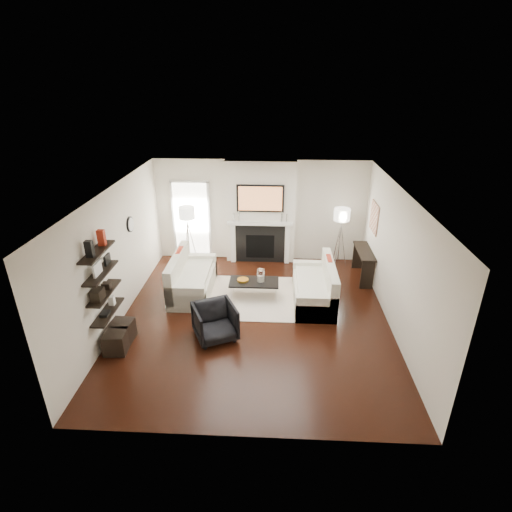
{
  "coord_description": "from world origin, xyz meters",
  "views": [
    {
      "loc": [
        0.39,
        -7.02,
        4.66
      ],
      "look_at": [
        0.0,
        0.6,
        1.15
      ],
      "focal_mm": 28.0,
      "sensor_mm": 36.0,
      "label": 1
    }
  ],
  "objects_px": {
    "armchair": "(215,320)",
    "ottoman_near": "(122,331)",
    "loveseat_right_base": "(313,293)",
    "loveseat_left_base": "(193,284)",
    "coffee_table": "(254,282)",
    "lamp_left_shade": "(187,213)",
    "lamp_right_shade": "(342,214)"
  },
  "relations": [
    {
      "from": "coffee_table",
      "to": "loveseat_left_base",
      "type": "bearing_deg",
      "value": 172.75
    },
    {
      "from": "loveseat_right_base",
      "to": "lamp_left_shade",
      "type": "bearing_deg",
      "value": 150.99
    },
    {
      "from": "coffee_table",
      "to": "loveseat_right_base",
      "type": "bearing_deg",
      "value": -3.96
    },
    {
      "from": "lamp_left_shade",
      "to": "ottoman_near",
      "type": "distance_m",
      "value": 3.62
    },
    {
      "from": "coffee_table",
      "to": "armchair",
      "type": "relative_size",
      "value": 1.43
    },
    {
      "from": "loveseat_right_base",
      "to": "lamp_right_shade",
      "type": "xyz_separation_m",
      "value": [
        0.78,
        1.79,
        1.24
      ]
    },
    {
      "from": "lamp_left_shade",
      "to": "ottoman_near",
      "type": "height_order",
      "value": "lamp_left_shade"
    },
    {
      "from": "coffee_table",
      "to": "armchair",
      "type": "bearing_deg",
      "value": -113.08
    },
    {
      "from": "loveseat_right_base",
      "to": "lamp_right_shade",
      "type": "bearing_deg",
      "value": 66.39
    },
    {
      "from": "loveseat_left_base",
      "to": "lamp_right_shade",
      "type": "distance_m",
      "value": 4.04
    },
    {
      "from": "loveseat_left_base",
      "to": "ottoman_near",
      "type": "height_order",
      "value": "loveseat_left_base"
    },
    {
      "from": "armchair",
      "to": "ottoman_near",
      "type": "bearing_deg",
      "value": 160.36
    },
    {
      "from": "loveseat_left_base",
      "to": "coffee_table",
      "type": "distance_m",
      "value": 1.45
    },
    {
      "from": "loveseat_left_base",
      "to": "lamp_right_shade",
      "type": "relative_size",
      "value": 4.5
    },
    {
      "from": "armchair",
      "to": "lamp_right_shade",
      "type": "xyz_separation_m",
      "value": [
        2.76,
        3.24,
        1.07
      ]
    },
    {
      "from": "coffee_table",
      "to": "ottoman_near",
      "type": "height_order",
      "value": "coffee_table"
    },
    {
      "from": "lamp_left_shade",
      "to": "armchair",
      "type": "bearing_deg",
      "value": -70.29
    },
    {
      "from": "lamp_right_shade",
      "to": "ottoman_near",
      "type": "relative_size",
      "value": 1.0
    },
    {
      "from": "loveseat_right_base",
      "to": "ottoman_near",
      "type": "xyz_separation_m",
      "value": [
        -3.74,
        -1.61,
        -0.01
      ]
    },
    {
      "from": "loveseat_right_base",
      "to": "ottoman_near",
      "type": "distance_m",
      "value": 4.07
    },
    {
      "from": "loveseat_right_base",
      "to": "loveseat_left_base",
      "type": "bearing_deg",
      "value": 174.33
    },
    {
      "from": "loveseat_left_base",
      "to": "loveseat_right_base",
      "type": "xyz_separation_m",
      "value": [
        2.75,
        -0.27,
        0.0
      ]
    },
    {
      "from": "loveseat_left_base",
      "to": "lamp_left_shade",
      "type": "bearing_deg",
      "value": 104.24
    },
    {
      "from": "loveseat_left_base",
      "to": "armchair",
      "type": "distance_m",
      "value": 1.89
    },
    {
      "from": "armchair",
      "to": "lamp_right_shade",
      "type": "relative_size",
      "value": 1.92
    },
    {
      "from": "loveseat_right_base",
      "to": "lamp_left_shade",
      "type": "xyz_separation_m",
      "value": [
        -3.12,
        1.73,
        1.24
      ]
    },
    {
      "from": "loveseat_right_base",
      "to": "coffee_table",
      "type": "xyz_separation_m",
      "value": [
        -1.32,
        0.09,
        0.19
      ]
    },
    {
      "from": "coffee_table",
      "to": "armchair",
      "type": "distance_m",
      "value": 1.67
    },
    {
      "from": "armchair",
      "to": "ottoman_near",
      "type": "distance_m",
      "value": 1.78
    },
    {
      "from": "armchair",
      "to": "lamp_left_shade",
      "type": "relative_size",
      "value": 1.92
    },
    {
      "from": "loveseat_left_base",
      "to": "ottoman_near",
      "type": "xyz_separation_m",
      "value": [
        -0.99,
        -1.89,
        -0.01
      ]
    },
    {
      "from": "armchair",
      "to": "loveseat_right_base",
      "type": "bearing_deg",
      "value": 11.17
    }
  ]
}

